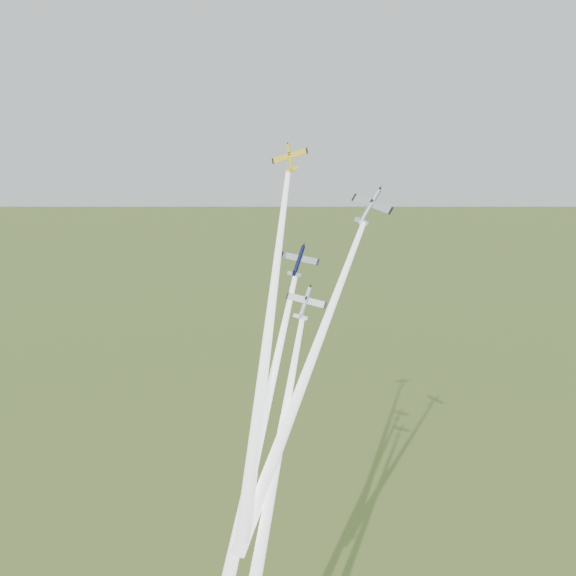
{
  "coord_description": "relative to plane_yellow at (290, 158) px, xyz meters",
  "views": [
    {
      "loc": [
        74.22,
        -108.86,
        122.29
      ],
      "look_at": [
        0.0,
        -6.0,
        92.0
      ],
      "focal_mm": 45.0,
      "sensor_mm": 36.0,
      "label": 1
    }
  ],
  "objects": [
    {
      "name": "smoke_trail_silver_right",
      "position": [
        15.45,
        -17.53,
        -36.41
      ],
      "size": [
        6.72,
        34.3,
        52.68
      ],
      "primitive_type": null,
      "rotation": [
        -0.56,
        0.0,
        -0.12
      ],
      "color": "white"
    },
    {
      "name": "smoke_trail_navy",
      "position": [
        10.32,
        -23.7,
        -47.06
      ],
      "size": [
        9.99,
        34.48,
        53.5
      ],
      "primitive_type": null,
      "rotation": [
        -0.56,
        0.0,
        0.22
      ],
      "color": "white"
    },
    {
      "name": "smoke_trail_silver_low",
      "position": [
        15.2,
        -26.25,
        -52.33
      ],
      "size": [
        11.63,
        32.39,
        50.69
      ],
      "primitive_type": null,
      "rotation": [
        -0.56,
        0.0,
        0.28
      ],
      "color": "white"
    },
    {
      "name": "plane_silver_right",
      "position": [
        17.64,
        0.09,
        -8.02
      ],
      "size": [
        10.64,
        6.63,
        9.78
      ],
      "primitive_type": null,
      "rotation": [
        1.01,
        0.21,
        -0.12
      ],
      "color": "#A4ADB2"
    },
    {
      "name": "plane_yellow",
      "position": [
        0.0,
        0.0,
        0.0
      ],
      "size": [
        9.78,
        6.53,
        8.57
      ],
      "primitive_type": null,
      "rotation": [
        1.01,
        -0.3,
        0.41
      ],
      "color": "yellow"
    },
    {
      "name": "plane_silver_low",
      "position": [
        10.41,
        -9.79,
        -24.94
      ],
      "size": [
        7.68,
        7.16,
        8.16
      ],
      "primitive_type": null,
      "rotation": [
        1.01,
        0.16,
        0.28
      ],
      "color": "silver"
    },
    {
      "name": "smoke_trail_yellow",
      "position": [
        7.78,
        -17.71,
        -30.92
      ],
      "size": [
        17.36,
        35.27,
        57.75
      ],
      "primitive_type": null,
      "rotation": [
        -0.56,
        0.0,
        0.41
      ],
      "color": "white"
    },
    {
      "name": "plane_navy",
      "position": [
        6.41,
        -6.11,
        -18.27
      ],
      "size": [
        7.74,
        6.61,
        7.78
      ],
      "primitive_type": null,
      "rotation": [
        1.01,
        0.12,
        0.22
      ],
      "color": "black"
    }
  ]
}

